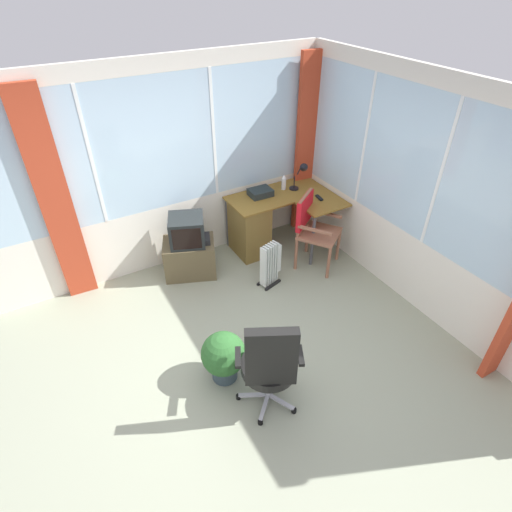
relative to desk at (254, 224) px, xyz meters
name	(u,v)px	position (x,y,z in m)	size (l,w,h in m)	color
ground	(250,373)	(-1.09, -1.82, -0.46)	(5.32, 5.32, 0.06)	gray
north_window_panel	(160,173)	(-1.09, 0.37, 0.85)	(4.32, 0.07, 2.57)	silver
east_window_panel	(433,206)	(1.10, -1.82, 0.86)	(0.07, 4.32, 2.57)	silver
curtain_north_left	(56,203)	(-2.28, 0.29, 0.81)	(0.32, 0.07, 2.47)	#B73D23
curtain_corner	(307,148)	(0.97, 0.24, 0.81)	(0.32, 0.07, 2.47)	#B73D23
desk	(254,224)	(0.00, 0.00, 0.00)	(1.36, 1.03, 0.78)	olive
desk_lamp	(302,173)	(0.72, -0.02, 0.59)	(0.24, 0.21, 0.37)	black
tv_remote	(319,198)	(0.78, -0.36, 0.36)	(0.04, 0.15, 0.02)	black
spray_bottle	(284,182)	(0.52, 0.10, 0.46)	(0.06, 0.06, 0.22)	silver
paper_tray	(260,192)	(0.15, 0.10, 0.40)	(0.30, 0.23, 0.09)	#202929
wooden_armchair	(311,222)	(0.49, -0.60, 0.21)	(0.67, 0.67, 0.99)	#955E45
office_chair	(270,364)	(-1.13, -2.24, 0.17)	(0.62, 0.60, 1.09)	#B7B7BF
tv_on_stand	(189,249)	(-0.97, -0.03, -0.05)	(0.76, 0.65, 0.84)	brown
space_heater	(271,264)	(-0.18, -0.73, -0.13)	(0.33, 0.24, 0.59)	silver
potted_plant	(224,356)	(-1.33, -1.74, -0.12)	(0.43, 0.43, 0.55)	#35454D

